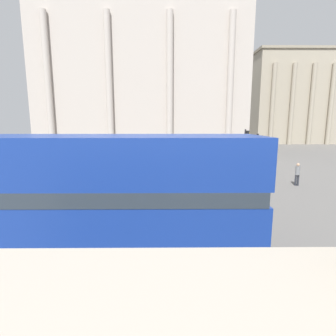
{
  "coord_description": "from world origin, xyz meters",
  "views": [
    {
      "loc": [
        -1.13,
        -2.46,
        4.67
      ],
      "look_at": [
        -0.97,
        15.54,
        1.51
      ],
      "focal_mm": 28.0,
      "sensor_mm": 36.0,
      "label": 1
    }
  ],
  "objects": [
    {
      "name": "double_decker_bus",
      "position": [
        -3.83,
        5.59,
        2.37
      ],
      "size": [
        11.28,
        2.66,
        4.26
      ],
      "rotation": [
        0.0,
        0.0,
        0.11
      ],
      "color": "black",
      "rests_on": "ground_plane"
    },
    {
      "name": "plaza_building_left",
      "position": [
        -4.73,
        42.27,
        11.61
      ],
      "size": [
        32.01,
        14.66,
        23.21
      ],
      "color": "#BCB2A8",
      "rests_on": "ground_plane"
    },
    {
      "name": "plaza_building_right",
      "position": [
        31.24,
        59.44,
        9.94
      ],
      "size": [
        26.05,
        13.28,
        19.89
      ],
      "color": "#A39984",
      "rests_on": "ground_plane"
    },
    {
      "name": "traffic_light_near",
      "position": [
        3.86,
        11.54,
        2.64
      ],
      "size": [
        0.42,
        0.24,
        4.07
      ],
      "color": "black",
      "rests_on": "ground_plane"
    },
    {
      "name": "traffic_light_mid",
      "position": [
        5.13,
        17.97,
        2.68
      ],
      "size": [
        0.42,
        0.24,
        4.13
      ],
      "color": "black",
      "rests_on": "ground_plane"
    },
    {
      "name": "car_maroon",
      "position": [
        5.02,
        26.18,
        0.7
      ],
      "size": [
        4.2,
        1.93,
        1.35
      ],
      "rotation": [
        0.0,
        0.0,
        4.95
      ],
      "color": "black",
      "rests_on": "ground_plane"
    },
    {
      "name": "pedestrian_grey",
      "position": [
        8.64,
        16.49,
        0.97
      ],
      "size": [
        0.32,
        0.32,
        1.69
      ],
      "rotation": [
        0.0,
        0.0,
        1.59
      ],
      "color": "#282B33",
      "rests_on": "ground_plane"
    },
    {
      "name": "pedestrian_red",
      "position": [
        -8.66,
        25.92,
        1.03
      ],
      "size": [
        0.32,
        0.32,
        1.77
      ],
      "rotation": [
        0.0,
        0.0,
        0.76
      ],
      "color": "#282B33",
      "rests_on": "ground_plane"
    },
    {
      "name": "pedestrian_blue",
      "position": [
        -7.78,
        14.68,
        1.01
      ],
      "size": [
        0.32,
        0.32,
        1.75
      ],
      "rotation": [
        0.0,
        0.0,
        5.27
      ],
      "color": "#282B33",
      "rests_on": "ground_plane"
    },
    {
      "name": "pedestrian_yellow",
      "position": [
        1.06,
        11.98,
        1.03
      ],
      "size": [
        0.32,
        0.32,
        1.78
      ],
      "rotation": [
        0.0,
        0.0,
        6.21
      ],
      "color": "#282B33",
      "rests_on": "ground_plane"
    }
  ]
}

